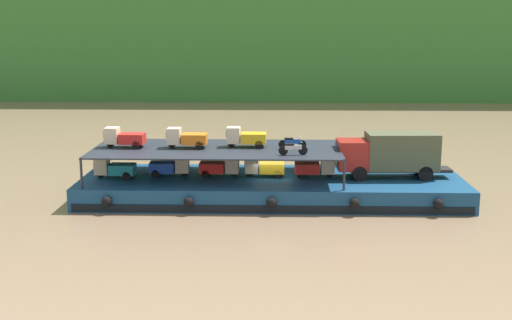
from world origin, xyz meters
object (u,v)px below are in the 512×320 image
at_px(mini_truck_lower_aft, 170,166).
at_px(motorcycle_upper_port, 293,149).
at_px(covered_lorry, 390,153).
at_px(cargo_barge, 272,188).
at_px(mini_truck_lower_mid, 220,167).
at_px(mini_truck_lower_fore, 264,167).
at_px(motorcycle_upper_centre, 292,143).
at_px(mini_truck_lower_stern, 114,168).
at_px(mini_truck_lower_bow, 315,167).
at_px(mini_truck_upper_stern, 124,138).
at_px(mini_truck_upper_mid, 186,138).
at_px(mini_truck_upper_fore, 246,137).

xyz_separation_m(mini_truck_lower_aft, motorcycle_upper_port, (8.41, -2.28, 1.74)).
bearing_deg(mini_truck_lower_aft, covered_lorry, 0.15).
relative_size(cargo_barge, mini_truck_lower_mid, 9.44).
height_order(mini_truck_lower_fore, motorcycle_upper_centre, motorcycle_upper_centre).
height_order(cargo_barge, mini_truck_lower_aft, mini_truck_lower_aft).
relative_size(mini_truck_lower_stern, mini_truck_lower_bow, 1.01).
distance_m(cargo_barge, mini_truck_upper_stern, 10.77).
bearing_deg(motorcycle_upper_port, mini_truck_lower_fore, 129.96).
height_order(mini_truck_lower_aft, mini_truck_lower_bow, same).
distance_m(mini_truck_lower_stern, mini_truck_lower_bow, 13.80).
distance_m(mini_truck_upper_stern, motorcycle_upper_centre, 11.58).
height_order(cargo_barge, covered_lorry, covered_lorry).
relative_size(mini_truck_lower_fore, mini_truck_upper_stern, 0.98).
height_order(mini_truck_lower_bow, motorcycle_upper_centre, motorcycle_upper_centre).
distance_m(covered_lorry, mini_truck_lower_stern, 18.92).
xyz_separation_m(mini_truck_lower_bow, mini_truck_upper_stern, (-13.19, 0.03, 2.00)).
relative_size(mini_truck_lower_mid, mini_truck_lower_fore, 1.01).
bearing_deg(mini_truck_lower_stern, covered_lorry, 2.22).
xyz_separation_m(mini_truck_lower_stern, mini_truck_upper_stern, (0.59, 0.74, 2.00)).
distance_m(mini_truck_lower_aft, motorcycle_upper_centre, 8.60).
bearing_deg(cargo_barge, mini_truck_lower_fore, 161.85).
bearing_deg(cargo_barge, mini_truck_upper_stern, 178.80).
bearing_deg(mini_truck_lower_bow, motorcycle_upper_centre, -174.44).
relative_size(mini_truck_lower_stern, mini_truck_upper_stern, 0.99).
distance_m(cargo_barge, mini_truck_lower_fore, 1.56).
bearing_deg(mini_truck_upper_mid, cargo_barge, -1.55).
bearing_deg(mini_truck_upper_mid, motorcycle_upper_port, -17.38).
distance_m(mini_truck_lower_mid, mini_truck_lower_fore, 3.02).
xyz_separation_m(mini_truck_lower_aft, mini_truck_upper_fore, (5.21, 0.44, 2.00)).
bearing_deg(mini_truck_upper_mid, covered_lorry, 0.19).
relative_size(covered_lorry, mini_truck_lower_mid, 2.86).
relative_size(motorcycle_upper_port, motorcycle_upper_centre, 1.00).
relative_size(mini_truck_lower_stern, motorcycle_upper_port, 1.46).
relative_size(mini_truck_lower_stern, motorcycle_upper_centre, 1.45).
bearing_deg(mini_truck_lower_bow, mini_truck_upper_mid, -179.83).
height_order(mini_truck_lower_aft, motorcycle_upper_centre, motorcycle_upper_centre).
bearing_deg(motorcycle_upper_centre, mini_truck_upper_fore, 169.77).
bearing_deg(mini_truck_upper_stern, mini_truck_lower_stern, -128.65).
bearing_deg(covered_lorry, motorcycle_upper_centre, -178.47).
bearing_deg(mini_truck_upper_fore, mini_truck_lower_fore, -18.36).
relative_size(covered_lorry, motorcycle_upper_centre, 4.17).
xyz_separation_m(cargo_barge, covered_lorry, (8.09, 0.21, 2.44)).
xyz_separation_m(mini_truck_lower_aft, mini_truck_upper_stern, (-3.16, 0.05, 2.00)).
height_order(motorcycle_upper_port, motorcycle_upper_centre, same).
bearing_deg(motorcycle_upper_port, motorcycle_upper_centre, 89.66).
bearing_deg(covered_lorry, mini_truck_lower_mid, -179.72).
height_order(mini_truck_lower_mid, mini_truck_upper_stern, mini_truck_upper_stern).
height_order(mini_truck_lower_bow, mini_truck_upper_fore, mini_truck_upper_fore).
bearing_deg(mini_truck_upper_fore, covered_lorry, -2.31).
distance_m(mini_truck_lower_mid, mini_truck_lower_bow, 6.57).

